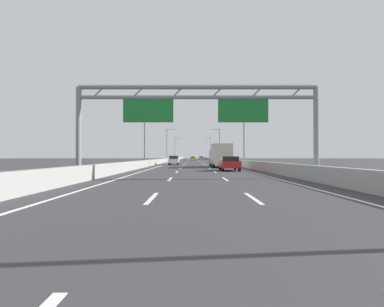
# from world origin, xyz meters

# --- Properties ---
(ground_plane) EXTENTS (260.00, 260.00, 0.00)m
(ground_plane) POSITION_xyz_m (0.00, 100.00, 0.00)
(ground_plane) COLOR #38383A
(lane_dash_left_1) EXTENTS (0.16, 3.00, 0.01)m
(lane_dash_left_1) POSITION_xyz_m (-1.80, 12.50, 0.01)
(lane_dash_left_1) COLOR white
(lane_dash_left_1) RESTS_ON ground_plane
(lane_dash_left_2) EXTENTS (0.16, 3.00, 0.01)m
(lane_dash_left_2) POSITION_xyz_m (-1.80, 21.50, 0.01)
(lane_dash_left_2) COLOR white
(lane_dash_left_2) RESTS_ON ground_plane
(lane_dash_left_3) EXTENTS (0.16, 3.00, 0.01)m
(lane_dash_left_3) POSITION_xyz_m (-1.80, 30.50, 0.01)
(lane_dash_left_3) COLOR white
(lane_dash_left_3) RESTS_ON ground_plane
(lane_dash_left_4) EXTENTS (0.16, 3.00, 0.01)m
(lane_dash_left_4) POSITION_xyz_m (-1.80, 39.50, 0.01)
(lane_dash_left_4) COLOR white
(lane_dash_left_4) RESTS_ON ground_plane
(lane_dash_left_5) EXTENTS (0.16, 3.00, 0.01)m
(lane_dash_left_5) POSITION_xyz_m (-1.80, 48.50, 0.01)
(lane_dash_left_5) COLOR white
(lane_dash_left_5) RESTS_ON ground_plane
(lane_dash_left_6) EXTENTS (0.16, 3.00, 0.01)m
(lane_dash_left_6) POSITION_xyz_m (-1.80, 57.50, 0.01)
(lane_dash_left_6) COLOR white
(lane_dash_left_6) RESTS_ON ground_plane
(lane_dash_left_7) EXTENTS (0.16, 3.00, 0.01)m
(lane_dash_left_7) POSITION_xyz_m (-1.80, 66.50, 0.01)
(lane_dash_left_7) COLOR white
(lane_dash_left_7) RESTS_ON ground_plane
(lane_dash_left_8) EXTENTS (0.16, 3.00, 0.01)m
(lane_dash_left_8) POSITION_xyz_m (-1.80, 75.50, 0.01)
(lane_dash_left_8) COLOR white
(lane_dash_left_8) RESTS_ON ground_plane
(lane_dash_left_9) EXTENTS (0.16, 3.00, 0.01)m
(lane_dash_left_9) POSITION_xyz_m (-1.80, 84.50, 0.01)
(lane_dash_left_9) COLOR white
(lane_dash_left_9) RESTS_ON ground_plane
(lane_dash_left_10) EXTENTS (0.16, 3.00, 0.01)m
(lane_dash_left_10) POSITION_xyz_m (-1.80, 93.50, 0.01)
(lane_dash_left_10) COLOR white
(lane_dash_left_10) RESTS_ON ground_plane
(lane_dash_left_11) EXTENTS (0.16, 3.00, 0.01)m
(lane_dash_left_11) POSITION_xyz_m (-1.80, 102.50, 0.01)
(lane_dash_left_11) COLOR white
(lane_dash_left_11) RESTS_ON ground_plane
(lane_dash_left_12) EXTENTS (0.16, 3.00, 0.01)m
(lane_dash_left_12) POSITION_xyz_m (-1.80, 111.50, 0.01)
(lane_dash_left_12) COLOR white
(lane_dash_left_12) RESTS_ON ground_plane
(lane_dash_left_13) EXTENTS (0.16, 3.00, 0.01)m
(lane_dash_left_13) POSITION_xyz_m (-1.80, 120.50, 0.01)
(lane_dash_left_13) COLOR white
(lane_dash_left_13) RESTS_ON ground_plane
(lane_dash_left_14) EXTENTS (0.16, 3.00, 0.01)m
(lane_dash_left_14) POSITION_xyz_m (-1.80, 129.50, 0.01)
(lane_dash_left_14) COLOR white
(lane_dash_left_14) RESTS_ON ground_plane
(lane_dash_left_15) EXTENTS (0.16, 3.00, 0.01)m
(lane_dash_left_15) POSITION_xyz_m (-1.80, 138.50, 0.01)
(lane_dash_left_15) COLOR white
(lane_dash_left_15) RESTS_ON ground_plane
(lane_dash_left_16) EXTENTS (0.16, 3.00, 0.01)m
(lane_dash_left_16) POSITION_xyz_m (-1.80, 147.50, 0.01)
(lane_dash_left_16) COLOR white
(lane_dash_left_16) RESTS_ON ground_plane
(lane_dash_left_17) EXTENTS (0.16, 3.00, 0.01)m
(lane_dash_left_17) POSITION_xyz_m (-1.80, 156.50, 0.01)
(lane_dash_left_17) COLOR white
(lane_dash_left_17) RESTS_ON ground_plane
(lane_dash_right_1) EXTENTS (0.16, 3.00, 0.01)m
(lane_dash_right_1) POSITION_xyz_m (1.80, 12.50, 0.01)
(lane_dash_right_1) COLOR white
(lane_dash_right_1) RESTS_ON ground_plane
(lane_dash_right_2) EXTENTS (0.16, 3.00, 0.01)m
(lane_dash_right_2) POSITION_xyz_m (1.80, 21.50, 0.01)
(lane_dash_right_2) COLOR white
(lane_dash_right_2) RESTS_ON ground_plane
(lane_dash_right_3) EXTENTS (0.16, 3.00, 0.01)m
(lane_dash_right_3) POSITION_xyz_m (1.80, 30.50, 0.01)
(lane_dash_right_3) COLOR white
(lane_dash_right_3) RESTS_ON ground_plane
(lane_dash_right_4) EXTENTS (0.16, 3.00, 0.01)m
(lane_dash_right_4) POSITION_xyz_m (1.80, 39.50, 0.01)
(lane_dash_right_4) COLOR white
(lane_dash_right_4) RESTS_ON ground_plane
(lane_dash_right_5) EXTENTS (0.16, 3.00, 0.01)m
(lane_dash_right_5) POSITION_xyz_m (1.80, 48.50, 0.01)
(lane_dash_right_5) COLOR white
(lane_dash_right_5) RESTS_ON ground_plane
(lane_dash_right_6) EXTENTS (0.16, 3.00, 0.01)m
(lane_dash_right_6) POSITION_xyz_m (1.80, 57.50, 0.01)
(lane_dash_right_6) COLOR white
(lane_dash_right_6) RESTS_ON ground_plane
(lane_dash_right_7) EXTENTS (0.16, 3.00, 0.01)m
(lane_dash_right_7) POSITION_xyz_m (1.80, 66.50, 0.01)
(lane_dash_right_7) COLOR white
(lane_dash_right_7) RESTS_ON ground_plane
(lane_dash_right_8) EXTENTS (0.16, 3.00, 0.01)m
(lane_dash_right_8) POSITION_xyz_m (1.80, 75.50, 0.01)
(lane_dash_right_8) COLOR white
(lane_dash_right_8) RESTS_ON ground_plane
(lane_dash_right_9) EXTENTS (0.16, 3.00, 0.01)m
(lane_dash_right_9) POSITION_xyz_m (1.80, 84.50, 0.01)
(lane_dash_right_9) COLOR white
(lane_dash_right_9) RESTS_ON ground_plane
(lane_dash_right_10) EXTENTS (0.16, 3.00, 0.01)m
(lane_dash_right_10) POSITION_xyz_m (1.80, 93.50, 0.01)
(lane_dash_right_10) COLOR white
(lane_dash_right_10) RESTS_ON ground_plane
(lane_dash_right_11) EXTENTS (0.16, 3.00, 0.01)m
(lane_dash_right_11) POSITION_xyz_m (1.80, 102.50, 0.01)
(lane_dash_right_11) COLOR white
(lane_dash_right_11) RESTS_ON ground_plane
(lane_dash_right_12) EXTENTS (0.16, 3.00, 0.01)m
(lane_dash_right_12) POSITION_xyz_m (1.80, 111.50, 0.01)
(lane_dash_right_12) COLOR white
(lane_dash_right_12) RESTS_ON ground_plane
(lane_dash_right_13) EXTENTS (0.16, 3.00, 0.01)m
(lane_dash_right_13) POSITION_xyz_m (1.80, 120.50, 0.01)
(lane_dash_right_13) COLOR white
(lane_dash_right_13) RESTS_ON ground_plane
(lane_dash_right_14) EXTENTS (0.16, 3.00, 0.01)m
(lane_dash_right_14) POSITION_xyz_m (1.80, 129.50, 0.01)
(lane_dash_right_14) COLOR white
(lane_dash_right_14) RESTS_ON ground_plane
(lane_dash_right_15) EXTENTS (0.16, 3.00, 0.01)m
(lane_dash_right_15) POSITION_xyz_m (1.80, 138.50, 0.01)
(lane_dash_right_15) COLOR white
(lane_dash_right_15) RESTS_ON ground_plane
(lane_dash_right_16) EXTENTS (0.16, 3.00, 0.01)m
(lane_dash_right_16) POSITION_xyz_m (1.80, 147.50, 0.01)
(lane_dash_right_16) COLOR white
(lane_dash_right_16) RESTS_ON ground_plane
(lane_dash_right_17) EXTENTS (0.16, 3.00, 0.01)m
(lane_dash_right_17) POSITION_xyz_m (1.80, 156.50, 0.01)
(lane_dash_right_17) COLOR white
(lane_dash_right_17) RESTS_ON ground_plane
(edge_line_left) EXTENTS (0.16, 176.00, 0.01)m
(edge_line_left) POSITION_xyz_m (-5.25, 88.00, 0.01)
(edge_line_left) COLOR white
(edge_line_left) RESTS_ON ground_plane
(edge_line_right) EXTENTS (0.16, 176.00, 0.01)m
(edge_line_right) POSITION_xyz_m (5.25, 88.00, 0.01)
(edge_line_right) COLOR white
(edge_line_right) RESTS_ON ground_plane
(barrier_left) EXTENTS (0.45, 220.00, 0.95)m
(barrier_left) POSITION_xyz_m (-6.90, 110.00, 0.47)
(barrier_left) COLOR #9E9E99
(barrier_left) RESTS_ON ground_plane
(barrier_right) EXTENTS (0.45, 220.00, 0.95)m
(barrier_right) POSITION_xyz_m (6.90, 110.00, 0.47)
(barrier_right) COLOR #9E9E99
(barrier_right) RESTS_ON ground_plane
(sign_gantry) EXTENTS (16.49, 0.36, 6.36)m
(sign_gantry) POSITION_xyz_m (-0.03, 22.27, 4.82)
(sign_gantry) COLOR gray
(sign_gantry) RESTS_ON ground_plane
(streetlamp_left_mid) EXTENTS (2.58, 0.28, 9.50)m
(streetlamp_left_mid) POSITION_xyz_m (-7.47, 48.75, 5.40)
(streetlamp_left_mid) COLOR slate
(streetlamp_left_mid) RESTS_ON ground_plane
(streetlamp_right_mid) EXTENTS (2.58, 0.28, 9.50)m
(streetlamp_right_mid) POSITION_xyz_m (7.47, 48.75, 5.40)
(streetlamp_right_mid) COLOR slate
(streetlamp_right_mid) RESTS_ON ground_plane
(streetlamp_left_far) EXTENTS (2.58, 0.28, 9.50)m
(streetlamp_left_far) POSITION_xyz_m (-7.47, 90.40, 5.40)
(streetlamp_left_far) COLOR slate
(streetlamp_left_far) RESTS_ON ground_plane
(streetlamp_right_far) EXTENTS (2.58, 0.28, 9.50)m
(streetlamp_right_far) POSITION_xyz_m (7.47, 90.40, 5.40)
(streetlamp_right_far) COLOR slate
(streetlamp_right_far) RESTS_ON ground_plane
(streetlamp_left_distant) EXTENTS (2.58, 0.28, 9.50)m
(streetlamp_left_distant) POSITION_xyz_m (-7.47, 132.04, 5.40)
(streetlamp_left_distant) COLOR slate
(streetlamp_left_distant) RESTS_ON ground_plane
(streetlamp_right_distant) EXTENTS (2.58, 0.28, 9.50)m
(streetlamp_right_distant) POSITION_xyz_m (7.47, 132.04, 5.40)
(streetlamp_right_distant) COLOR slate
(streetlamp_right_distant) RESTS_ON ground_plane
(silver_car) EXTENTS (1.74, 4.38, 1.47)m
(silver_car) POSITION_xyz_m (3.58, 134.76, 0.76)
(silver_car) COLOR #A8ADB2
(silver_car) RESTS_ON ground_plane
(white_car) EXTENTS (1.71, 4.46, 1.58)m
(white_car) POSITION_xyz_m (-3.56, 55.17, 0.80)
(white_car) COLOR silver
(white_car) RESTS_ON ground_plane
(red_car) EXTENTS (1.86, 4.17, 1.49)m
(red_car) POSITION_xyz_m (3.48, 33.04, 0.76)
(red_car) COLOR red
(red_car) RESTS_ON ground_plane
(yellow_car) EXTENTS (1.76, 4.34, 1.36)m
(yellow_car) POSITION_xyz_m (-0.12, 113.58, 0.72)
(yellow_car) COLOR yellow
(yellow_car) RESTS_ON ground_plane
(box_truck) EXTENTS (2.48, 8.36, 3.10)m
(box_truck) POSITION_xyz_m (3.50, 43.24, 1.68)
(box_truck) COLOR #194799
(box_truck) RESTS_ON ground_plane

